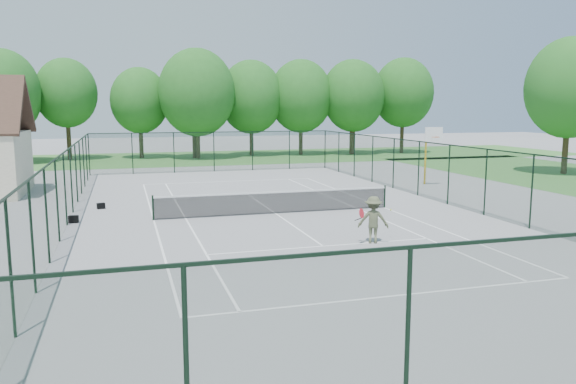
% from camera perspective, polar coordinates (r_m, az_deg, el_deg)
% --- Properties ---
extents(ground, '(140.00, 140.00, 0.00)m').
position_cam_1_polar(ground, '(25.87, -1.25, -2.21)').
color(ground, gray).
rests_on(ground, ground).
extents(grass_far, '(80.00, 16.00, 0.01)m').
position_cam_1_polar(grass_far, '(55.14, -9.44, 3.43)').
color(grass_far, '#458437').
rests_on(grass_far, ground).
extents(court_lines, '(11.05, 23.85, 0.01)m').
position_cam_1_polar(court_lines, '(25.87, -1.25, -2.20)').
color(court_lines, white).
rests_on(court_lines, ground).
extents(tennis_net, '(11.08, 0.08, 1.10)m').
position_cam_1_polar(tennis_net, '(25.77, -1.26, -0.96)').
color(tennis_net, black).
rests_on(tennis_net, ground).
extents(fence_enclosure, '(18.05, 36.05, 3.02)m').
position_cam_1_polar(fence_enclosure, '(25.62, -1.26, 1.22)').
color(fence_enclosure, '#193621').
rests_on(fence_enclosure, ground).
extents(tree_line_far, '(39.40, 6.40, 9.70)m').
position_cam_1_polar(tree_line_far, '(54.94, -9.60, 9.66)').
color(tree_line_far, '#402E1D').
rests_on(tree_line_far, ground).
extents(basketball_goal, '(1.20, 1.43, 3.65)m').
position_cam_1_polar(basketball_goal, '(36.23, 14.23, 4.72)').
color(basketball_goal, gold).
rests_on(basketball_goal, ground).
extents(tree_side, '(6.25, 6.25, 9.89)m').
position_cam_1_polar(tree_side, '(45.86, 26.71, 9.42)').
color(tree_side, '#402E1D').
rests_on(tree_side, ground).
extents(sports_bag_a, '(0.42, 0.28, 0.31)m').
position_cam_1_polar(sports_bag_a, '(25.47, -20.96, -2.60)').
color(sports_bag_a, black).
rests_on(sports_bag_a, ground).
extents(sports_bag_b, '(0.41, 0.32, 0.29)m').
position_cam_1_polar(sports_bag_b, '(28.52, -18.47, -1.35)').
color(sports_bag_b, black).
rests_on(sports_bag_b, ground).
extents(tennis_player, '(1.80, 1.01, 1.70)m').
position_cam_1_polar(tennis_player, '(20.42, 8.65, -2.80)').
color(tennis_player, '#4F553A').
rests_on(tennis_player, ground).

